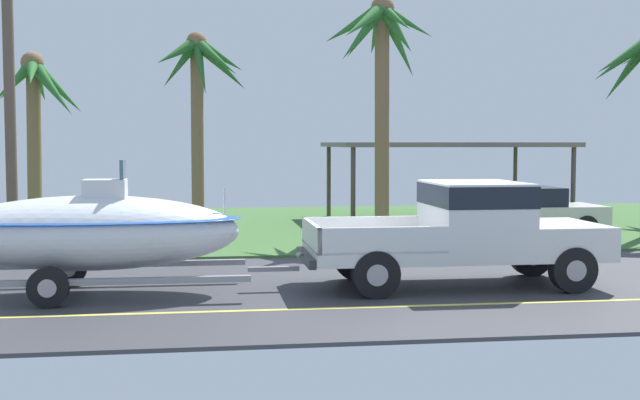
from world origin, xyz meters
The scene contains 9 objects.
ground centered at (0.00, 8.38, -0.01)m, with size 36.00×22.00×0.11m.
pickup_truck_towing centered at (1.00, -0.11, 1.04)m, with size 5.51×2.15×1.88m.
boat_on_trailer centered at (-5.72, -0.11, 1.08)m, with size 6.35×2.23×2.30m.
parked_sedan_near centered at (4.69, 7.12, 0.67)m, with size 4.42×1.92×1.38m.
carport_awning centered at (3.84, 11.44, 2.48)m, with size 7.22×5.18×2.59m.
palm_tree_near_left centered at (0.74, 6.81, 4.89)m, with size 2.93×3.41×6.36m.
palm_tree_near_right centered at (-3.85, 8.17, 4.22)m, with size 2.72×3.34×5.55m.
palm_tree_far_right centered at (-8.39, 9.77, 3.84)m, with size 2.77×3.20×5.13m.
utility_pole centered at (-7.97, 4.48, 4.13)m, with size 0.24×1.80×7.95m.
Camera 1 is at (-3.81, -14.44, 2.58)m, focal length 46.56 mm.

